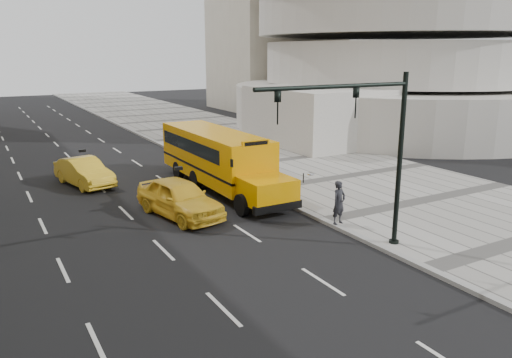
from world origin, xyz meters
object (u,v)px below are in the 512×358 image
taxi_near (180,198)px  taxi_far (84,172)px  traffic_signal (371,142)px  school_bus (217,155)px  pedestrian (339,203)px

taxi_near → taxi_far: size_ratio=1.09×
traffic_signal → school_bus: bearing=93.6°
school_bus → pedestrian: bearing=-78.6°
traffic_signal → taxi_far: bearing=114.6°
school_bus → traffic_signal: size_ratio=1.81×
school_bus → traffic_signal: 11.15m
school_bus → taxi_far: 7.35m
school_bus → taxi_near: 5.09m
taxi_near → taxi_far: bearing=97.7°
taxi_near → taxi_far: 7.96m
school_bus → pedestrian: (1.65, -8.16, -0.70)m
taxi_far → traffic_signal: 16.67m
pedestrian → traffic_signal: 4.18m
school_bus → taxi_near: bearing=-134.7°
school_bus → taxi_far: bearing=146.9°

